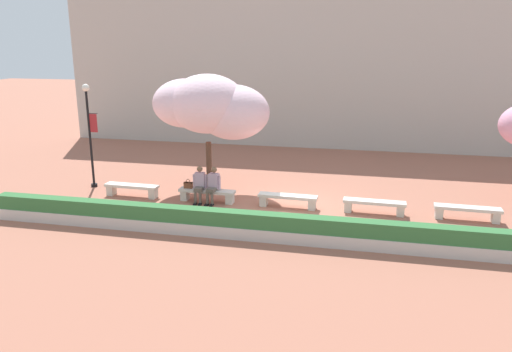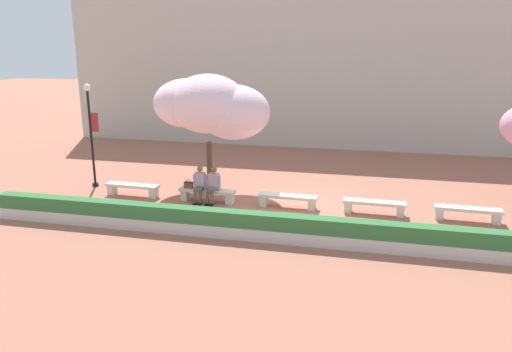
% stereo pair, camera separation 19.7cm
% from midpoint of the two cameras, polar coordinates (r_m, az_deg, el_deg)
% --- Properties ---
extents(ground_plane, '(100.00, 100.00, 0.00)m').
position_cam_midpoint_polar(ground_plane, '(17.27, 3.93, -3.61)').
color(ground_plane, '#9E604C').
extents(building_facade, '(28.00, 4.00, 7.76)m').
position_cam_midpoint_polar(building_facade, '(28.24, 8.14, 11.69)').
color(building_facade, '#B7B2A8').
rests_on(building_facade, ground).
extents(stone_bench_west_end, '(2.05, 0.49, 0.45)m').
position_cam_midpoint_polar(stone_bench_west_end, '(18.93, -13.65, -1.32)').
color(stone_bench_west_end, beige).
rests_on(stone_bench_west_end, ground).
extents(stone_bench_near_west, '(2.05, 0.49, 0.45)m').
position_cam_midpoint_polar(stone_bench_near_west, '(17.84, -5.28, -1.97)').
color(stone_bench_near_west, beige).
rests_on(stone_bench_near_west, ground).
extents(stone_bench_center, '(2.05, 0.49, 0.45)m').
position_cam_midpoint_polar(stone_bench_center, '(17.17, 3.95, -2.63)').
color(stone_bench_center, beige).
rests_on(stone_bench_center, ground).
extents(stone_bench_near_east, '(2.05, 0.49, 0.45)m').
position_cam_midpoint_polar(stone_bench_near_east, '(16.98, 13.67, -3.25)').
color(stone_bench_near_east, beige).
rests_on(stone_bench_near_east, ground).
extents(stone_bench_east_end, '(2.05, 0.49, 0.45)m').
position_cam_midpoint_polar(stone_bench_east_end, '(17.28, 23.34, -3.78)').
color(stone_bench_east_end, beige).
rests_on(stone_bench_east_end, ground).
extents(person_seated_left, '(0.51, 0.70, 1.29)m').
position_cam_midpoint_polar(person_seated_left, '(17.76, -6.15, -0.76)').
color(person_seated_left, black).
rests_on(person_seated_left, ground).
extents(person_seated_right, '(0.51, 0.72, 1.29)m').
position_cam_midpoint_polar(person_seated_right, '(17.60, -4.60, -0.87)').
color(person_seated_right, black).
rests_on(person_seated_right, ground).
extents(handbag, '(0.30, 0.15, 0.34)m').
position_cam_midpoint_polar(handbag, '(18.01, -7.42, -0.96)').
color(handbag, brown).
rests_on(handbag, stone_bench_near_west).
extents(cherry_tree_main, '(4.45, 2.86, 4.39)m').
position_cam_midpoint_polar(cherry_tree_main, '(18.79, -4.94, 7.94)').
color(cherry_tree_main, '#513828').
rests_on(cherry_tree_main, ground).
extents(lamp_post_with_banner, '(0.54, 0.28, 4.00)m').
position_cam_midpoint_polar(lamp_post_with_banner, '(20.17, -18.12, 5.46)').
color(lamp_post_with_banner, black).
rests_on(lamp_post_with_banner, ground).
extents(planter_hedge_foreground, '(17.91, 0.50, 0.80)m').
position_cam_midpoint_polar(planter_hedge_foreground, '(14.37, 2.00, -5.91)').
color(planter_hedge_foreground, beige).
rests_on(planter_hedge_foreground, ground).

